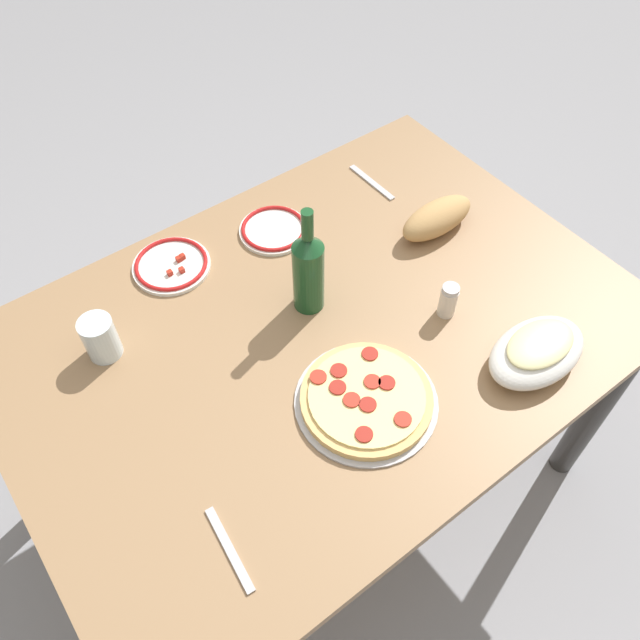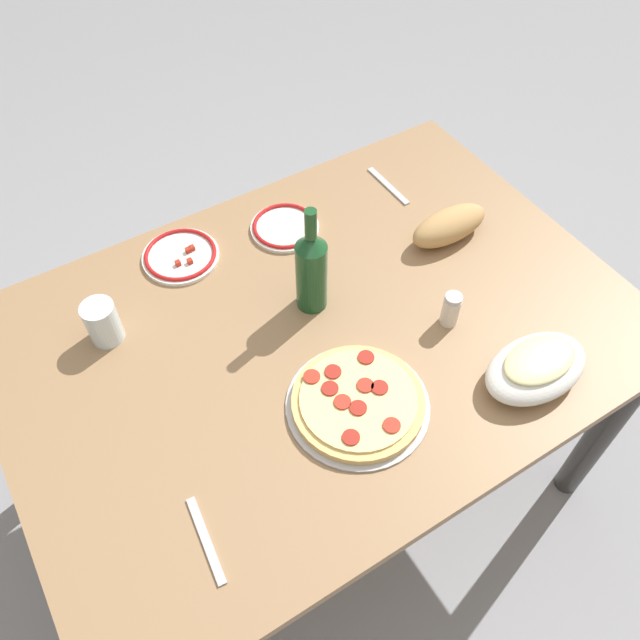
# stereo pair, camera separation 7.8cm
# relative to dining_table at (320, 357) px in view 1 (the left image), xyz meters

# --- Properties ---
(ground_plane) EXTENTS (8.00, 8.00, 0.00)m
(ground_plane) POSITION_rel_dining_table_xyz_m (0.00, 0.00, -0.64)
(ground_plane) COLOR gray
(ground_plane) RESTS_ON ground
(dining_table) EXTENTS (1.38, 0.97, 0.75)m
(dining_table) POSITION_rel_dining_table_xyz_m (0.00, 0.00, 0.00)
(dining_table) COLOR #93704C
(dining_table) RESTS_ON ground
(pepperoni_pizza) EXTENTS (0.29, 0.29, 0.03)m
(pepperoni_pizza) POSITION_rel_dining_table_xyz_m (-0.04, -0.21, 0.13)
(pepperoni_pizza) COLOR #B7B7BC
(pepperoni_pizza) RESTS_ON dining_table
(baked_pasta_dish) EXTENTS (0.24, 0.15, 0.08)m
(baked_pasta_dish) POSITION_rel_dining_table_xyz_m (0.31, -0.34, 0.15)
(baked_pasta_dish) COLOR white
(baked_pasta_dish) RESTS_ON dining_table
(wine_bottle) EXTENTS (0.07, 0.07, 0.28)m
(wine_bottle) POSITION_rel_dining_table_xyz_m (0.02, 0.07, 0.22)
(wine_bottle) COLOR #194723
(wine_bottle) RESTS_ON dining_table
(water_glass) EXTENTS (0.07, 0.07, 0.10)m
(water_glass) POSITION_rel_dining_table_xyz_m (-0.41, 0.22, 0.16)
(water_glass) COLOR silver
(water_glass) RESTS_ON dining_table
(side_plate_near) EXTENTS (0.17, 0.17, 0.02)m
(side_plate_near) POSITION_rel_dining_table_xyz_m (0.09, 0.31, 0.12)
(side_plate_near) COLOR white
(side_plate_near) RESTS_ON dining_table
(side_plate_far) EXTENTS (0.19, 0.19, 0.02)m
(side_plate_far) POSITION_rel_dining_table_xyz_m (-0.17, 0.36, 0.12)
(side_plate_far) COLOR white
(side_plate_far) RESTS_ON dining_table
(bread_loaf) EXTENTS (0.21, 0.09, 0.08)m
(bread_loaf) POSITION_rel_dining_table_xyz_m (0.42, 0.08, 0.15)
(bread_loaf) COLOR tan
(bread_loaf) RESTS_ON dining_table
(spice_shaker) EXTENTS (0.04, 0.04, 0.09)m
(spice_shaker) POSITION_rel_dining_table_xyz_m (0.25, -0.13, 0.15)
(spice_shaker) COLOR silver
(spice_shaker) RESTS_ON dining_table
(fork_left) EXTENTS (0.02, 0.17, 0.00)m
(fork_left) POSITION_rel_dining_table_xyz_m (0.41, 0.31, 0.11)
(fork_left) COLOR #B7B7BC
(fork_left) RESTS_ON dining_table
(fork_right) EXTENTS (0.03, 0.17, 0.00)m
(fork_right) POSITION_rel_dining_table_xyz_m (-0.42, -0.30, 0.11)
(fork_right) COLOR #B7B7BC
(fork_right) RESTS_ON dining_table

